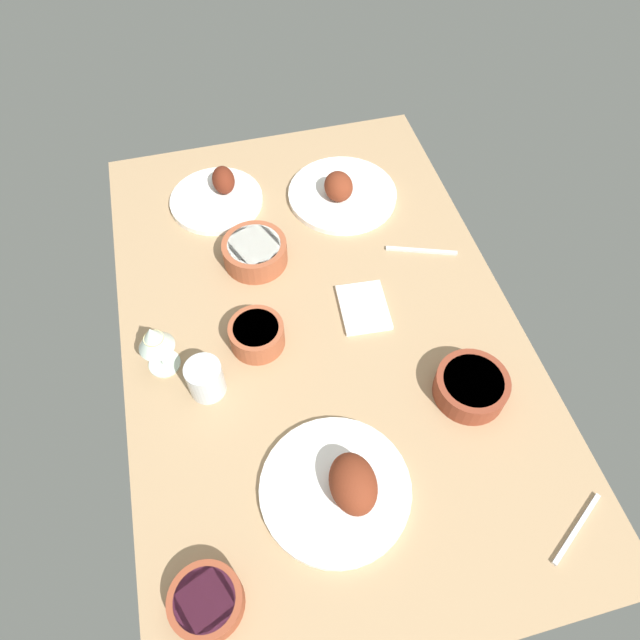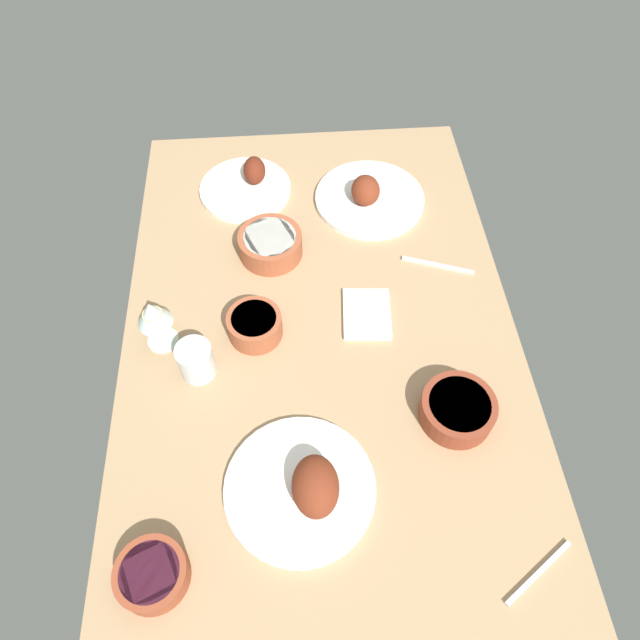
{
  "view_description": "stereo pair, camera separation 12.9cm",
  "coord_description": "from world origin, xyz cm",
  "views": [
    {
      "loc": [
        -71.28,
        18.31,
        112.64
      ],
      "look_at": [
        0.0,
        0.0,
        6.0
      ],
      "focal_mm": 31.87,
      "sensor_mm": 36.0,
      "label": 1
    },
    {
      "loc": [
        -73.38,
        5.55,
        112.64
      ],
      "look_at": [
        0.0,
        0.0,
        6.0
      ],
      "focal_mm": 31.87,
      "sensor_mm": 36.0,
      "label": 2
    }
  ],
  "objects": [
    {
      "name": "water_tumbler",
      "position": [
        -10.11,
        27.27,
        8.35
      ],
      "size": [
        7.72,
        7.72,
        8.69
      ],
      "primitive_type": "cylinder",
      "color": "silver",
      "rests_on": "dining_table"
    },
    {
      "name": "plate_far_side",
      "position": [
        -38.55,
        5.61,
        6.59
      ],
      "size": [
        29.2,
        29.2,
        9.55
      ],
      "color": "white",
      "rests_on": "dining_table"
    },
    {
      "name": "dining_table",
      "position": [
        0.0,
        0.0,
        2.0
      ],
      "size": [
        140.0,
        90.0,
        4.0
      ],
      "primitive_type": "cube",
      "color": "tan",
      "rests_on": "ground"
    },
    {
      "name": "wine_glass",
      "position": [
        -1.62,
        35.78,
        13.93
      ],
      "size": [
        7.6,
        7.6,
        14.0
      ],
      "color": "silver",
      "rests_on": "dining_table"
    },
    {
      "name": "bowl_soup",
      "position": [
        -1.14,
        14.78,
        7.31
      ],
      "size": [
        12.3,
        12.3,
        6.12
      ],
      "color": "#A35133",
      "rests_on": "dining_table"
    },
    {
      "name": "plate_center_main",
      "position": [
        39.35,
        -16.09,
        5.9
      ],
      "size": [
        29.49,
        29.49,
        8.68
      ],
      "color": "white",
      "rests_on": "dining_table"
    },
    {
      "name": "bowl_onions",
      "position": [
        -51.72,
        33.16,
        6.63
      ],
      "size": [
        12.73,
        12.73,
        4.8
      ],
      "color": "brown",
      "rests_on": "dining_table"
    },
    {
      "name": "folded_napkin",
      "position": [
        1.87,
        -11.07,
        4.6
      ],
      "size": [
        14.87,
        12.03,
        1.2
      ],
      "primitive_type": "cube",
      "rotation": [
        0.0,
        0.0,
        -0.08
      ],
      "color": "white",
      "rests_on": "dining_table"
    },
    {
      "name": "fork_loose",
      "position": [
        15.35,
        -30.49,
        4.4
      ],
      "size": [
        6.99,
        17.19,
        0.8
      ],
      "primitive_type": "cube",
      "rotation": [
        0.0,
        0.0,
        1.22
      ],
      "color": "silver",
      "rests_on": "dining_table"
    },
    {
      "name": "bowl_cream",
      "position": [
        22.95,
        10.65,
        7.33
      ],
      "size": [
        15.86,
        15.86,
        6.15
      ],
      "color": "#A35133",
      "rests_on": "dining_table"
    },
    {
      "name": "plate_near_viewer",
      "position": [
        46.66,
        16.38,
        5.8
      ],
      "size": [
        24.9,
        24.9,
        8.19
      ],
      "color": "white",
      "rests_on": "dining_table"
    },
    {
      "name": "bowl_pasta",
      "position": [
        -24.91,
        -26.28,
        7.1
      ],
      "size": [
        15.31,
        15.31,
        5.7
      ],
      "color": "brown",
      "rests_on": "dining_table"
    },
    {
      "name": "spoon_loose",
      "position": [
        -56.17,
        -34.64,
        4.4
      ],
      "size": [
        9.94,
        14.55,
        0.8
      ],
      "primitive_type": "cube",
      "rotation": [
        0.0,
        0.0,
        5.29
      ],
      "color": "silver",
      "rests_on": "dining_table"
    }
  ]
}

